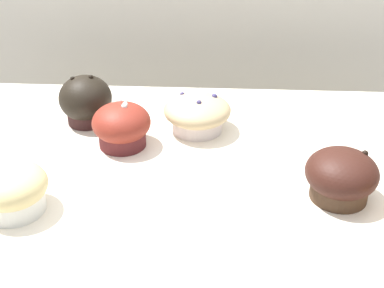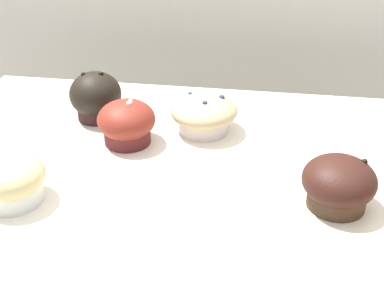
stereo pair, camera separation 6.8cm
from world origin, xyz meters
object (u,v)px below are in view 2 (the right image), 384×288
object	(u,v)px
muffin_front_left	(96,97)
muffin_front_right	(10,180)
muffin_back_left	(127,123)
muffin_back_right	(204,114)
muffin_front_center	(339,184)

from	to	relation	value
muffin_front_left	muffin_front_right	xyz separation A→B (m)	(-0.04, -0.27, -0.01)
muffin_back_left	muffin_back_right	size ratio (longest dim) A/B	0.83
muffin_front_center	muffin_front_left	size ratio (longest dim) A/B	1.10
muffin_front_right	muffin_front_left	bearing A→B (deg)	80.97
muffin_front_left	muffin_front_right	world-z (taller)	muffin_front_left
muffin_front_right	muffin_back_left	bearing A→B (deg)	57.27
muffin_front_center	muffin_back_left	bearing A→B (deg)	158.66
muffin_back_left	muffin_front_left	distance (m)	0.11
muffin_back_left	muffin_front_right	size ratio (longest dim) A/B	0.97
muffin_back_left	muffin_back_right	distance (m)	0.14
muffin_front_center	muffin_back_right	distance (m)	0.29
muffin_front_center	muffin_back_left	world-z (taller)	muffin_back_left
muffin_back_left	muffin_front_right	xyz separation A→B (m)	(-0.12, -0.19, -0.00)
muffin_back_left	muffin_front_left	world-z (taller)	muffin_front_left
muffin_front_center	muffin_back_left	distance (m)	0.37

